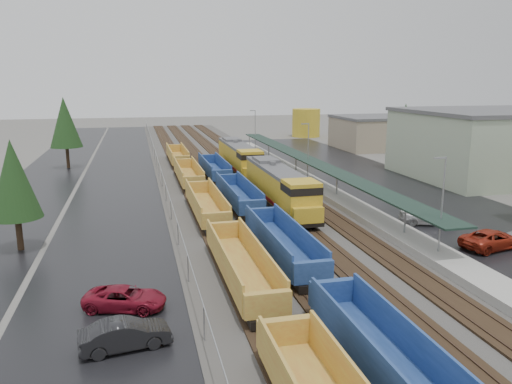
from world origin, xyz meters
TOP-DOWN VIEW (x-y plane):
  - ballast_strip at (0.00, 60.00)m, footprint 20.00×160.00m
  - trackbed at (-0.00, 60.00)m, footprint 14.60×160.00m
  - west_parking_lot at (-15.00, 60.00)m, footprint 10.00×160.00m
  - west_road at (-25.00, 60.00)m, footprint 9.00×160.00m
  - east_commuter_lot at (19.00, 50.00)m, footprint 16.00×100.00m
  - station_platform at (9.50, 50.01)m, footprint 3.00×80.00m
  - chainlink_fence at (-9.50, 58.44)m, footprint 0.08×160.04m
  - distant_hills at (44.79, 210.68)m, footprint 301.00×140.00m
  - tree_west_near at (-22.00, 30.00)m, footprint 3.96×3.96m
  - tree_west_far at (-23.00, 70.00)m, footprint 4.84×4.84m
  - tree_east at (28.00, 58.00)m, footprint 4.40×4.40m
  - locomotive_lead at (2.00, 37.61)m, footprint 3.06×20.14m
  - locomotive_trail at (2.00, 58.61)m, footprint 3.06×20.14m
  - well_string_yellow at (-6.00, 27.84)m, footprint 2.71×100.14m
  - well_string_blue at (-2.00, 23.08)m, footprint 2.70×82.29m
  - storage_tank at (27.91, 103.80)m, footprint 6.72×6.72m
  - parked_car_west_b at (-13.51, 12.28)m, footprint 2.32×4.81m
  - parked_car_west_c at (-13.59, 16.95)m, footprint 3.59×5.31m
  - parked_car_east_b at (15.34, 21.33)m, footprint 3.63×5.98m
  - parked_car_east_c at (14.12, 28.90)m, footprint 3.75×5.61m

SIDE VIEW (x-z plane):
  - distant_hills at x=44.79m, z-range -12.60..12.60m
  - west_parking_lot at x=-15.00m, z-range 0.00..0.02m
  - west_road at x=-25.00m, z-range 0.00..0.02m
  - east_commuter_lot at x=19.00m, z-range 0.00..0.02m
  - ballast_strip at x=0.00m, z-range 0.00..0.08m
  - trackbed at x=0.00m, z-range 0.05..0.27m
  - parked_car_west_c at x=-13.59m, z-range 0.00..1.35m
  - station_platform at x=9.50m, z-range -3.27..4.73m
  - parked_car_east_c at x=14.12m, z-range 0.00..1.51m
  - parked_car_west_b at x=-13.51m, z-range 0.00..1.52m
  - parked_car_east_b at x=15.34m, z-range 0.00..1.55m
  - well_string_blue at x=-2.00m, z-range -0.01..2.39m
  - well_string_yellow at x=-6.00m, z-range -0.01..2.39m
  - chainlink_fence at x=-9.50m, z-range 0.60..2.62m
  - locomotive_lead at x=2.00m, z-range 0.15..4.71m
  - locomotive_trail at x=2.00m, z-range 0.15..4.71m
  - storage_tank at x=27.91m, z-range 0.00..6.72m
  - tree_west_near at x=-22.00m, z-range 1.32..10.32m
  - tree_east at x=28.00m, z-range 1.47..11.47m
  - tree_west_far at x=-23.00m, z-range 1.62..12.62m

